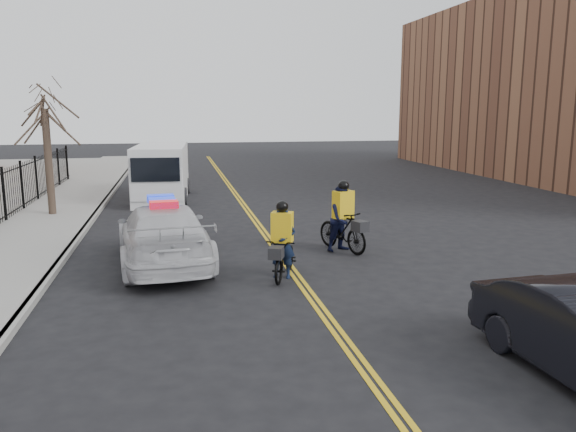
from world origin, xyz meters
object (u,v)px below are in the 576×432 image
(police_cruiser, at_px, (164,234))
(cyclist_far, at_px, (343,223))
(cargo_van, at_px, (162,173))
(cyclist_near, at_px, (282,251))

(police_cruiser, height_order, cyclist_far, cyclist_far)
(police_cruiser, bearing_deg, cargo_van, -94.22)
(cyclist_near, relative_size, cyclist_far, 0.97)
(police_cruiser, xyz_separation_m, cargo_van, (-0.26, 11.31, 0.40))
(cyclist_near, height_order, cyclist_far, cyclist_far)
(cargo_van, distance_m, cyclist_near, 13.51)
(cyclist_near, bearing_deg, cyclist_far, 68.08)
(cyclist_near, distance_m, cyclist_far, 3.19)
(police_cruiser, relative_size, cyclist_far, 2.74)
(police_cruiser, distance_m, cyclist_far, 5.16)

